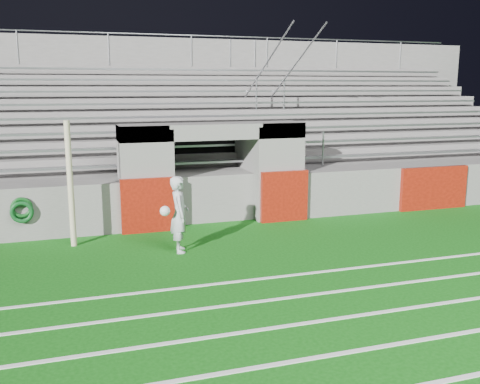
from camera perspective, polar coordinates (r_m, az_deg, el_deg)
name	(u,v)px	position (r m, az deg, el deg)	size (l,w,h in m)	color
ground	(258,261)	(11.06, 1.89, -7.38)	(90.00, 90.00, 0.00)	#0E550E
field_post	(70,184)	(12.35, -17.64, 0.77)	(0.13, 0.13, 2.81)	beige
stadium_structure	(179,148)	(18.30, -6.56, 4.72)	(26.00, 8.48, 5.42)	slate
goalkeeper_with_ball	(179,214)	(11.54, -6.52, -2.36)	(0.68, 0.64, 1.66)	#B8BBC2
hose_coil	(22,210)	(13.13, -22.25, -1.80)	(0.52, 0.14, 0.60)	#0D4315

